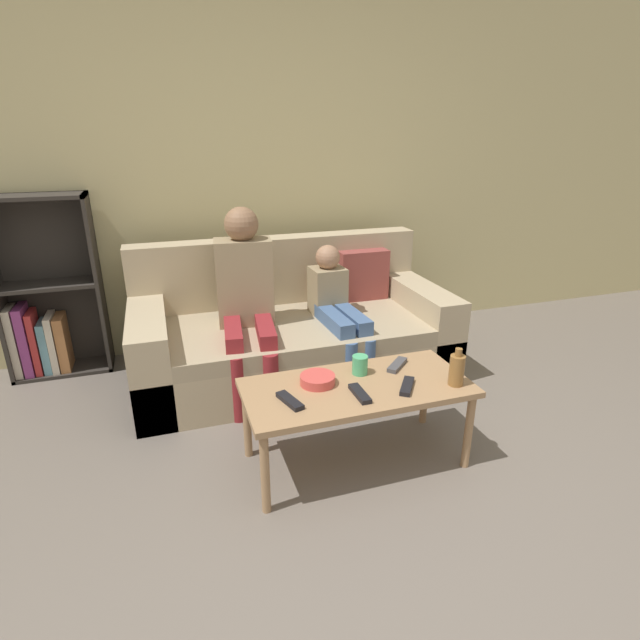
{
  "coord_description": "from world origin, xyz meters",
  "views": [
    {
      "loc": [
        -0.77,
        -1.19,
        1.57
      ],
      "look_at": [
        0.04,
        1.26,
        0.58
      ],
      "focal_mm": 28.0,
      "sensor_mm": 36.0,
      "label": 1
    }
  ],
  "objects": [
    {
      "name": "snack_bowl",
      "position": [
        -0.12,
        0.82,
        0.45
      ],
      "size": [
        0.17,
        0.17,
        0.05
      ],
      "color": "#DB4C47",
      "rests_on": "coffee_table"
    },
    {
      "name": "bookshelf",
      "position": [
        -1.52,
        2.35,
        0.47
      ],
      "size": [
        0.62,
        0.28,
        1.19
      ],
      "color": "#332D28",
      "rests_on": "ground_plane"
    },
    {
      "name": "bottle",
      "position": [
        0.5,
        0.61,
        0.51
      ],
      "size": [
        0.07,
        0.07,
        0.19
      ],
      "color": "olive",
      "rests_on": "coffee_table"
    },
    {
      "name": "tv_remote_1",
      "position": [
        0.03,
        0.65,
        0.44
      ],
      "size": [
        0.05,
        0.17,
        0.02
      ],
      "rotation": [
        0.0,
        0.0,
        0.01
      ],
      "color": "black",
      "rests_on": "coffee_table"
    },
    {
      "name": "tv_remote_3",
      "position": [
        0.27,
        0.65,
        0.44
      ],
      "size": [
        0.14,
        0.17,
        0.02
      ],
      "rotation": [
        0.0,
        0.0,
        -0.61
      ],
      "color": "black",
      "rests_on": "coffee_table"
    },
    {
      "name": "tv_remote_2",
      "position": [
        0.32,
        0.87,
        0.44
      ],
      "size": [
        0.16,
        0.15,
        0.02
      ],
      "rotation": [
        0.0,
        0.0,
        -0.82
      ],
      "color": "#47474C",
      "rests_on": "coffee_table"
    },
    {
      "name": "tv_remote_0",
      "position": [
        -0.29,
        0.69,
        0.44
      ],
      "size": [
        0.09,
        0.18,
        0.02
      ],
      "rotation": [
        0.0,
        0.0,
        0.29
      ],
      "color": "black",
      "rests_on": "coffee_table"
    },
    {
      "name": "coffee_table",
      "position": [
        0.05,
        0.75,
        0.39
      ],
      "size": [
        1.09,
        0.5,
        0.43
      ],
      "color": "#A87F56",
      "rests_on": "ground_plane"
    },
    {
      "name": "person_adult",
      "position": [
        -0.29,
        1.73,
        0.64
      ],
      "size": [
        0.39,
        0.69,
        1.14
      ],
      "rotation": [
        0.0,
        0.0,
        -0.12
      ],
      "color": "maroon",
      "rests_on": "ground_plane"
    },
    {
      "name": "couch",
      "position": [
        0.03,
        1.83,
        0.28
      ],
      "size": [
        2.04,
        0.98,
        0.86
      ],
      "color": "tan",
      "rests_on": "ground_plane"
    },
    {
      "name": "cup_near",
      "position": [
        0.11,
        0.86,
        0.48
      ],
      "size": [
        0.08,
        0.08,
        0.1
      ],
      "color": "#4CB77A",
      "rests_on": "coffee_table"
    },
    {
      "name": "wall_back",
      "position": [
        0.0,
        2.5,
        1.3
      ],
      "size": [
        12.0,
        0.06,
        2.6
      ],
      "color": "beige",
      "rests_on": "ground_plane"
    },
    {
      "name": "person_child",
      "position": [
        0.28,
        1.66,
        0.49
      ],
      "size": [
        0.25,
        0.67,
        0.86
      ],
      "rotation": [
        0.0,
        0.0,
        0.05
      ],
      "color": "#476693",
      "rests_on": "ground_plane"
    },
    {
      "name": "ground_plane",
      "position": [
        0.0,
        0.0,
        0.0
      ],
      "size": [
        22.0,
        22.0,
        0.0
      ],
      "primitive_type": "plane",
      "color": "#70665B"
    }
  ]
}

